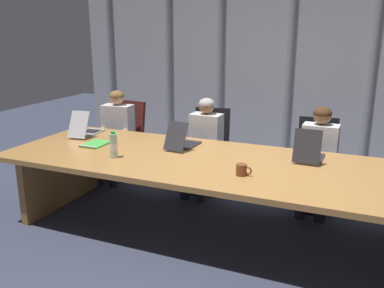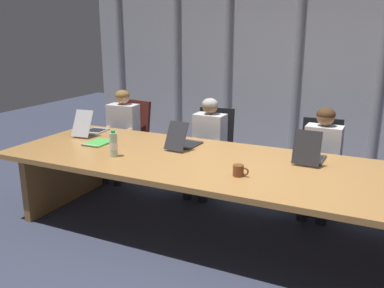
# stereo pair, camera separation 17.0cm
# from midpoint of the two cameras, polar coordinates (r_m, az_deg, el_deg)

# --- Properties ---
(ground_plane) EXTENTS (14.05, 14.05, 0.00)m
(ground_plane) POSITION_cam_midpoint_polar(r_m,az_deg,el_deg) (4.05, 4.09, -12.53)
(ground_plane) COLOR #383D51
(conference_table) EXTENTS (4.45, 1.40, 0.73)m
(conference_table) POSITION_cam_midpoint_polar(r_m,az_deg,el_deg) (3.80, 4.27, -4.51)
(conference_table) COLOR #B77F42
(conference_table) RESTS_ON ground_plane
(curtain_backdrop) EXTENTS (7.03, 0.17, 2.80)m
(curtain_backdrop) POSITION_cam_midpoint_polar(r_m,az_deg,el_deg) (6.33, 12.81, 10.60)
(curtain_backdrop) COLOR #B2B2B7
(curtain_backdrop) RESTS_ON ground_plane
(laptop_left_end) EXTENTS (0.27, 0.51, 0.30)m
(laptop_left_end) POSITION_cam_midpoint_polar(r_m,az_deg,el_deg) (4.92, -15.30, 1.89)
(laptop_left_end) COLOR #BCBCC1
(laptop_left_end) RESTS_ON conference_table
(laptop_left_mid) EXTENTS (0.24, 0.47, 0.29)m
(laptop_left_mid) POSITION_cam_midpoint_polar(r_m,az_deg,el_deg) (4.24, -2.40, 0.29)
(laptop_left_mid) COLOR #2D2D33
(laptop_left_mid) RESTS_ON conference_table
(laptop_center) EXTENTS (0.25, 0.41, 0.32)m
(laptop_center) POSITION_cam_midpoint_polar(r_m,az_deg,el_deg) (3.94, 14.65, -1.35)
(laptop_center) COLOR #2D2D33
(laptop_center) RESTS_ON conference_table
(office_chair_left_end) EXTENTS (0.60, 0.61, 0.98)m
(office_chair_left_end) POSITION_cam_midpoint_polar(r_m,az_deg,el_deg) (5.62, -10.22, -0.58)
(office_chair_left_end) COLOR #511E19
(office_chair_left_end) RESTS_ON ground_plane
(office_chair_left_mid) EXTENTS (0.60, 0.61, 0.97)m
(office_chair_left_mid) POSITION_cam_midpoint_polar(r_m,az_deg,el_deg) (5.08, 1.41, -2.12)
(office_chair_left_mid) COLOR black
(office_chair_left_mid) RESTS_ON ground_plane
(office_chair_center) EXTENTS (0.60, 0.60, 0.96)m
(office_chair_center) POSITION_cam_midpoint_polar(r_m,az_deg,el_deg) (4.79, 15.64, -3.89)
(office_chair_center) COLOR black
(office_chair_center) RESTS_ON ground_plane
(person_left_end) EXTENTS (0.43, 0.57, 1.15)m
(person_left_end) POSITION_cam_midpoint_polar(r_m,az_deg,el_deg) (5.43, -11.44, 1.91)
(person_left_end) COLOR silver
(person_left_end) RESTS_ON ground_plane
(person_left_mid) EXTENTS (0.39, 0.56, 1.13)m
(person_left_mid) POSITION_cam_midpoint_polar(r_m,az_deg,el_deg) (4.86, 0.54, 0.48)
(person_left_mid) COLOR silver
(person_left_mid) RESTS_ON ground_plane
(person_center) EXTENTS (0.39, 0.55, 1.12)m
(person_center) POSITION_cam_midpoint_polar(r_m,az_deg,el_deg) (4.54, 15.99, -1.23)
(person_center) COLOR silver
(person_center) RESTS_ON ground_plane
(water_bottle_primary) EXTENTS (0.07, 0.07, 0.25)m
(water_bottle_primary) POSITION_cam_midpoint_polar(r_m,az_deg,el_deg) (3.96, -12.00, -0.25)
(water_bottle_primary) COLOR #ADD1B2
(water_bottle_primary) RESTS_ON conference_table
(coffee_mug_near) EXTENTS (0.14, 0.09, 0.10)m
(coffee_mug_near) POSITION_cam_midpoint_polar(r_m,az_deg,el_deg) (3.44, 5.49, -3.58)
(coffee_mug_near) COLOR brown
(coffee_mug_near) RESTS_ON conference_table
(spiral_notepad) EXTENTS (0.22, 0.31, 0.03)m
(spiral_notepad) POSITION_cam_midpoint_polar(r_m,az_deg,el_deg) (4.48, -14.21, 0.00)
(spiral_notepad) COLOR #4CB74C
(spiral_notepad) RESTS_ON conference_table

